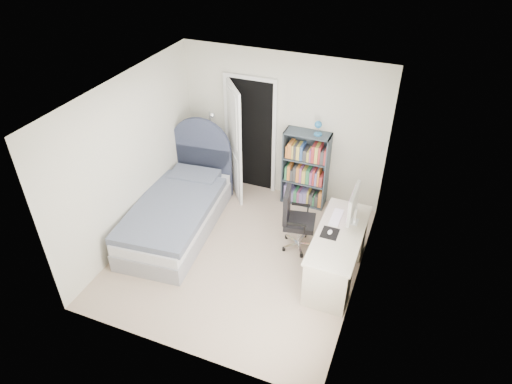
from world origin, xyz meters
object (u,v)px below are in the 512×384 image
at_px(bed, 179,210).
at_px(nightstand, 196,166).
at_px(bookcase, 306,171).
at_px(office_chair, 294,217).
at_px(desk, 338,251).
at_px(floor_lamp, 213,160).

bearing_deg(bed, nightstand, 105.48).
distance_m(bookcase, office_chair, 1.17).
bearing_deg(desk, floor_lamp, 153.13).
height_order(nightstand, floor_lamp, floor_lamp).
height_order(bed, desk, bed).
relative_size(floor_lamp, desk, 1.01).
height_order(floor_lamp, office_chair, floor_lamp).
bearing_deg(office_chair, bookcase, 98.73).
bearing_deg(desk, nightstand, 155.03).
relative_size(nightstand, office_chair, 0.54).
bearing_deg(desk, office_chair, 154.76).
distance_m(floor_lamp, bookcase, 1.60).
bearing_deg(bed, office_chair, 6.87).
distance_m(bed, office_chair, 1.85).
height_order(nightstand, desk, desk).
relative_size(floor_lamp, bookcase, 0.98).
xyz_separation_m(floor_lamp, office_chair, (1.76, -0.92, -0.07)).
bearing_deg(bookcase, nightstand, -175.52).
bearing_deg(bookcase, bed, -140.05).
bearing_deg(nightstand, desk, -24.97).
xyz_separation_m(nightstand, bookcase, (1.98, 0.16, 0.27)).
height_order(bed, floor_lamp, floor_lamp).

